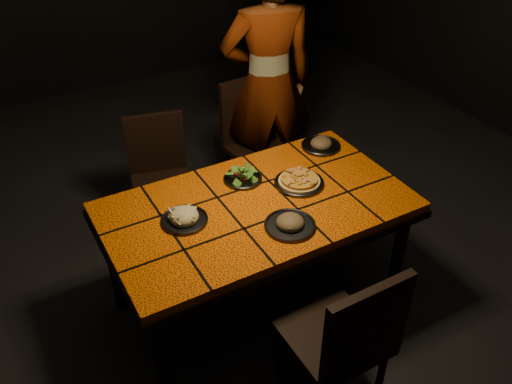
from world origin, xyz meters
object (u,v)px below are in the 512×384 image
plate_pasta (184,218)px  plate_pizza (299,181)px  chair_far_right (255,135)px  diner (268,84)px  chair_near (347,339)px  dining_table (257,215)px  chair_far_left (160,170)px

plate_pasta → plate_pizza: bearing=-0.6°
chair_far_right → diner: 0.38m
chair_near → plate_pasta: (-0.39, 0.86, 0.23)m
plate_pizza → plate_pasta: (-0.68, 0.01, 0.00)m
dining_table → chair_far_right: size_ratio=1.72×
plate_pasta → chair_far_left: bearing=78.5°
chair_far_left → plate_pasta: chair_far_left is taller
dining_table → chair_near: chair_near is taller
diner → plate_pasta: bearing=56.5°
dining_table → chair_far_left: bearing=102.4°
chair_far_left → plate_pizza: bearing=-47.9°
chair_far_left → diner: bearing=15.1°
dining_table → chair_near: (-0.00, -0.82, -0.13)m
diner → plate_pizza: (-0.34, -0.93, -0.13)m
plate_pizza → plate_pasta: bearing=179.4°
chair_near → plate_pizza: size_ratio=3.16×
chair_far_right → diner: bearing=3.9°
chair_far_right → plate_pizza: size_ratio=3.17×
plate_pizza → dining_table: bearing=-171.8°
chair_far_left → diner: (0.84, 0.03, 0.41)m
chair_far_left → plate_pasta: size_ratio=3.56×
chair_near → plate_pasta: size_ratio=3.93×
diner → plate_pasta: diner is taller
chair_near → plate_pizza: (0.29, 0.86, 0.23)m
chair_far_right → plate_pasta: 1.31m
diner → plate_pizza: size_ratio=6.06×
chair_far_left → plate_pizza: chair_far_left is taller
dining_table → chair_near: 0.83m
chair_near → chair_far_left: chair_near is taller
dining_table → chair_far_right: bearing=61.3°
plate_pizza → diner: bearing=69.7°
chair_near → chair_far_left: bearing=-83.7°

